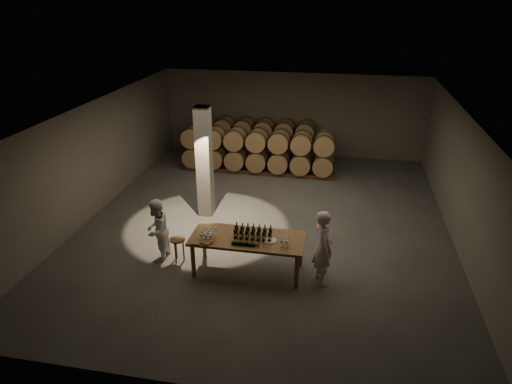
% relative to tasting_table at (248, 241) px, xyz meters
% --- Properties ---
extents(room, '(12.00, 12.00, 12.00)m').
position_rel_tasting_table_xyz_m(room, '(-1.80, 2.70, 0.80)').
color(room, '#4F4C4A').
rests_on(room, ground).
extents(tasting_table, '(2.60, 1.10, 0.90)m').
position_rel_tasting_table_xyz_m(tasting_table, '(0.00, 0.00, 0.00)').
color(tasting_table, brown).
rests_on(tasting_table, ground).
extents(barrel_stack_back, '(4.70, 0.95, 1.57)m').
position_rel_tasting_table_xyz_m(barrel_stack_back, '(-1.35, 7.70, 0.03)').
color(barrel_stack_back, '#55301D').
rests_on(barrel_stack_back, ground).
extents(barrel_stack_front, '(5.48, 0.95, 1.57)m').
position_rel_tasting_table_xyz_m(barrel_stack_front, '(-0.96, 6.30, 0.03)').
color(barrel_stack_front, '#55301D').
rests_on(barrel_stack_front, ground).
extents(bottle_cluster, '(0.86, 0.23, 0.33)m').
position_rel_tasting_table_xyz_m(bottle_cluster, '(0.13, -0.01, 0.22)').
color(bottle_cluster, black).
rests_on(bottle_cluster, tasting_table).
extents(lying_bottles, '(0.63, 0.08, 0.08)m').
position_rel_tasting_table_xyz_m(lying_bottles, '(-0.01, -0.36, 0.15)').
color(lying_bottles, black).
rests_on(lying_bottles, tasting_table).
extents(glass_cluster_left, '(0.30, 0.41, 0.16)m').
position_rel_tasting_table_xyz_m(glass_cluster_left, '(-0.88, -0.13, 0.22)').
color(glass_cluster_left, silver).
rests_on(glass_cluster_left, tasting_table).
extents(glass_cluster_right, '(0.19, 0.30, 0.16)m').
position_rel_tasting_table_xyz_m(glass_cluster_right, '(0.86, -0.12, 0.22)').
color(glass_cluster_right, silver).
rests_on(glass_cluster_right, tasting_table).
extents(plate, '(0.30, 0.30, 0.02)m').
position_rel_tasting_table_xyz_m(plate, '(0.52, -0.04, 0.11)').
color(plate, white).
rests_on(plate, tasting_table).
extents(notebook_near, '(0.29, 0.26, 0.03)m').
position_rel_tasting_table_xyz_m(notebook_near, '(-0.87, -0.41, 0.12)').
color(notebook_near, brown).
rests_on(notebook_near, tasting_table).
extents(notebook_corner, '(0.23, 0.29, 0.02)m').
position_rel_tasting_table_xyz_m(notebook_corner, '(-1.10, -0.41, 0.12)').
color(notebook_corner, brown).
rests_on(notebook_corner, tasting_table).
extents(pen, '(0.15, 0.02, 0.01)m').
position_rel_tasting_table_xyz_m(pen, '(-0.77, -0.43, 0.11)').
color(pen, black).
rests_on(pen, tasting_table).
extents(stool, '(0.37, 0.37, 0.61)m').
position_rel_tasting_table_xyz_m(stool, '(-1.74, 0.12, -0.30)').
color(stool, '#55301D').
rests_on(stool, ground).
extents(person_man, '(0.66, 0.77, 1.77)m').
position_rel_tasting_table_xyz_m(person_man, '(1.71, -0.09, 0.09)').
color(person_man, white).
rests_on(person_man, ground).
extents(person_woman, '(0.61, 0.78, 1.57)m').
position_rel_tasting_table_xyz_m(person_woman, '(-2.25, 0.14, -0.01)').
color(person_woman, white).
rests_on(person_woman, ground).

